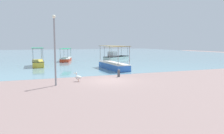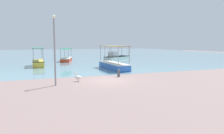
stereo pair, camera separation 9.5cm
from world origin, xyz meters
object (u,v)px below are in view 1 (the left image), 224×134
fishing_boat_near_left (116,56)px  pelican (78,77)px  lamp_post (55,46)px  mooring_bollard (119,73)px  fishing_boat_outer (38,62)px  fishing_boat_far_left (113,64)px  fishing_boat_center (66,59)px

fishing_boat_near_left → pelican: fishing_boat_near_left is taller
lamp_post → mooring_bollard: (6.37, 2.24, -2.71)m
pelican → lamp_post: (-2.04, -1.11, 2.73)m
pelican → fishing_boat_near_left: bearing=60.4°
fishing_boat_outer → lamp_post: 15.53m
fishing_boat_far_left → pelican: (-6.22, -7.34, -0.21)m
fishing_boat_outer → fishing_boat_far_left: size_ratio=0.72×
fishing_boat_far_left → mooring_bollard: size_ratio=9.19×
fishing_boat_center → mooring_bollard: (1.88, -20.28, -0.09)m
mooring_bollard → fishing_boat_center: bearing=95.3°
fishing_boat_far_left → pelican: fishing_boat_far_left is taller
fishing_boat_center → lamp_post: size_ratio=1.04×
fishing_boat_outer → pelican: size_ratio=6.21×
fishing_boat_outer → pelican: bearing=-79.2°
fishing_boat_center → fishing_boat_far_left: fishing_boat_far_left is taller
fishing_boat_near_left → mooring_bollard: fishing_boat_near_left is taller
fishing_boat_near_left → mooring_bollard: bearing=-111.5°
mooring_bollard → fishing_boat_far_left: bearing=73.1°
mooring_bollard → pelican: bearing=-165.3°
fishing_boat_far_left → mooring_bollard: bearing=-106.9°
fishing_boat_far_left → lamp_post: lamp_post is taller
fishing_boat_outer → fishing_boat_center: bearing=54.4°
fishing_boat_center → lamp_post: (-4.50, -22.53, 2.62)m
fishing_boat_outer → lamp_post: bearing=-87.5°
fishing_boat_outer → mooring_bollard: 14.85m
fishing_boat_center → pelican: size_ratio=7.17×
fishing_boat_outer → fishing_boat_center: (5.17, 7.22, -0.09)m
fishing_boat_center → lamp_post: bearing=-101.3°
mooring_bollard → fishing_boat_near_left: bearing=68.5°
lamp_post → mooring_bollard: lamp_post is taller
fishing_boat_near_left → fishing_boat_far_left: bearing=-113.3°
fishing_boat_far_left → fishing_boat_center: bearing=105.0°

